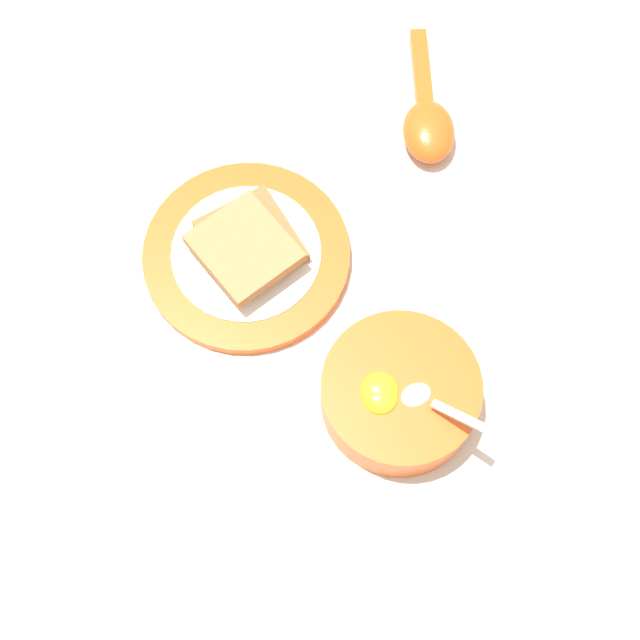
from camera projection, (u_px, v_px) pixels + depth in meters
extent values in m
plane|color=beige|center=(244.00, 234.00, 0.84)|extent=(3.00, 3.00, 0.00)
cylinder|color=#DB5119|center=(400.00, 393.00, 0.76)|extent=(0.14, 0.14, 0.04)
cylinder|color=white|center=(401.00, 391.00, 0.75)|extent=(0.11, 0.11, 0.02)
ellipsoid|color=yellow|center=(380.00, 398.00, 0.73)|extent=(0.03, 0.03, 0.02)
ellipsoid|color=yellow|center=(379.00, 390.00, 0.73)|extent=(0.03, 0.03, 0.02)
cylinder|color=black|center=(395.00, 372.00, 0.74)|extent=(0.02, 0.02, 0.00)
ellipsoid|color=silver|center=(416.00, 395.00, 0.73)|extent=(0.03, 0.02, 0.01)
cube|color=silver|center=(461.00, 417.00, 0.71)|extent=(0.03, 0.05, 0.03)
cylinder|color=#DB5119|center=(247.00, 255.00, 0.82)|extent=(0.19, 0.19, 0.01)
cylinder|color=white|center=(246.00, 252.00, 0.82)|extent=(0.14, 0.14, 0.00)
cube|color=brown|center=(246.00, 243.00, 0.81)|extent=(0.08, 0.09, 0.01)
cube|color=#9E7042|center=(244.00, 248.00, 0.80)|extent=(0.09, 0.10, 0.01)
ellipsoid|color=#DB5119|center=(429.00, 132.00, 0.86)|extent=(0.07, 0.08, 0.03)
cube|color=#DB5119|center=(421.00, 72.00, 0.90)|extent=(0.05, 0.09, 0.01)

